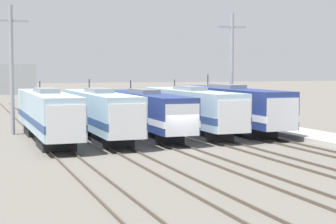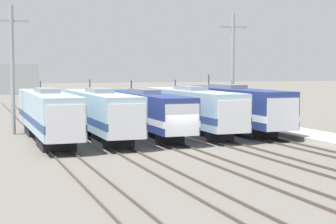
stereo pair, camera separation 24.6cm
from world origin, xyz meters
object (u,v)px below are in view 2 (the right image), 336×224
object	(u,v)px
catenary_tower_left	(12,68)
catenary_tower_right	(233,68)
locomotive_far_left	(48,114)
locomotive_center	(146,112)
locomotive_center_right	(192,110)
locomotive_far_right	(230,107)
locomotive_center_left	(101,113)

from	to	relation	value
catenary_tower_left	catenary_tower_right	bearing A→B (deg)	0.00
locomotive_far_left	locomotive_center	distance (m)	8.59
locomotive_center_right	locomotive_far_right	world-z (taller)	locomotive_far_right
locomotive_center	catenary_tower_left	size ratio (longest dim) A/B	1.65
locomotive_center_right	catenary_tower_left	size ratio (longest dim) A/B	1.58
locomotive_far_left	locomotive_far_right	size ratio (longest dim) A/B	0.94
locomotive_far_right	catenary_tower_right	world-z (taller)	catenary_tower_right
locomotive_center_left	locomotive_center_right	distance (m)	8.58
locomotive_center_right	locomotive_far_left	bearing A→B (deg)	-175.31
locomotive_center_left	catenary_tower_left	bearing A→B (deg)	136.76
locomotive_far_left	locomotive_center	size ratio (longest dim) A/B	1.00
locomotive_far_right	catenary_tower_left	xyz separation A→B (m)	(-19.25, 3.86, 3.64)
locomotive_far_right	catenary_tower_left	size ratio (longest dim) A/B	1.76
locomotive_center_left	locomotive_far_right	bearing A→B (deg)	9.92
locomotive_far_left	catenary_tower_right	size ratio (longest dim) A/B	1.65
locomotive_center	locomotive_center_right	bearing A→B (deg)	-1.91
locomotive_center_left	locomotive_center_right	xyz separation A→B (m)	(8.51, 1.11, 0.02)
locomotive_far_right	catenary_tower_left	bearing A→B (deg)	168.65
locomotive_center_right	catenary_tower_right	bearing A→B (deg)	38.01
locomotive_center_left	catenary_tower_left	xyz separation A→B (m)	(-6.48, 6.10, 3.71)
locomotive_center_left	catenary_tower_right	world-z (taller)	catenary_tower_right
locomotive_center	locomotive_center_left	bearing A→B (deg)	-163.61
locomotive_center_left	locomotive_far_right	size ratio (longest dim) A/B	0.88
locomotive_center	locomotive_far_right	bearing A→B (deg)	6.57
catenary_tower_left	catenary_tower_right	world-z (taller)	same
locomotive_far_right	locomotive_center_right	bearing A→B (deg)	-165.22
locomotive_far_left	catenary_tower_right	distance (m)	20.41
locomotive_center_left	locomotive_center_right	bearing A→B (deg)	7.43
locomotive_center_left	locomotive_far_right	xyz separation A→B (m)	(12.76, 2.23, 0.07)
locomotive_far_left	locomotive_far_right	bearing A→B (deg)	7.26
catenary_tower_left	locomotive_center_left	bearing A→B (deg)	-43.24
locomotive_center_right	locomotive_far_right	distance (m)	4.40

